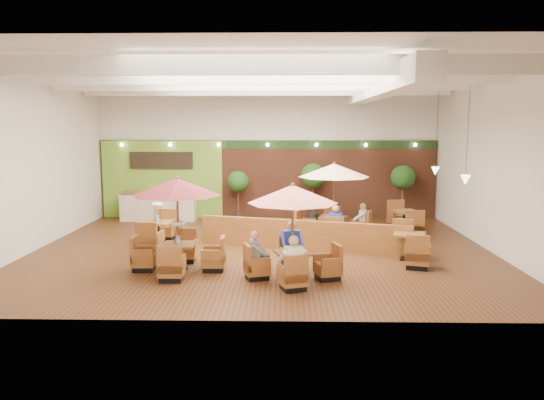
{
  "coord_description": "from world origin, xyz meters",
  "views": [
    {
      "loc": [
        0.67,
        -16.0,
        3.81
      ],
      "look_at": [
        0.3,
        0.5,
        1.5
      ],
      "focal_mm": 35.0,
      "sensor_mm": 36.0,
      "label": 1
    }
  ],
  "objects_px": {
    "table_4": "(409,247)",
    "diner_1": "(292,241)",
    "table_1": "(293,213)",
    "service_counter": "(159,206)",
    "booth_divider": "(302,235)",
    "diner_4": "(361,217)",
    "table_5": "(404,222)",
    "topiary_2": "(403,179)",
    "topiary_1": "(313,178)",
    "diner_2": "(257,250)",
    "diner_3": "(336,221)",
    "diner_0": "(293,257)",
    "table_0": "(178,207)",
    "table_3": "(158,231)",
    "table_2": "(334,187)",
    "topiary_0": "(238,183)"
  },
  "relations": [
    {
      "from": "service_counter",
      "to": "booth_divider",
      "type": "bearing_deg",
      "value": -41.43
    },
    {
      "from": "table_5",
      "to": "topiary_0",
      "type": "relative_size",
      "value": 1.39
    },
    {
      "from": "diner_2",
      "to": "diner_4",
      "type": "distance_m",
      "value": 5.91
    },
    {
      "from": "diner_0",
      "to": "topiary_1",
      "type": "bearing_deg",
      "value": 66.81
    },
    {
      "from": "table_4",
      "to": "diner_1",
      "type": "relative_size",
      "value": 3.21
    },
    {
      "from": "table_5",
      "to": "topiary_2",
      "type": "distance_m",
      "value": 2.82
    },
    {
      "from": "service_counter",
      "to": "topiary_0",
      "type": "bearing_deg",
      "value": 3.56
    },
    {
      "from": "service_counter",
      "to": "diner_3",
      "type": "bearing_deg",
      "value": -32.16
    },
    {
      "from": "table_4",
      "to": "diner_4",
      "type": "relative_size",
      "value": 3.56
    },
    {
      "from": "booth_divider",
      "to": "table_2",
      "type": "bearing_deg",
      "value": 72.12
    },
    {
      "from": "service_counter",
      "to": "diner_1",
      "type": "distance_m",
      "value": 9.02
    },
    {
      "from": "table_0",
      "to": "table_4",
      "type": "height_order",
      "value": "table_0"
    },
    {
      "from": "booth_divider",
      "to": "diner_1",
      "type": "bearing_deg",
      "value": -83.23
    },
    {
      "from": "table_2",
      "to": "diner_1",
      "type": "relative_size",
      "value": 3.17
    },
    {
      "from": "diner_1",
      "to": "topiary_1",
      "type": "bearing_deg",
      "value": -108.51
    },
    {
      "from": "table_3",
      "to": "diner_0",
      "type": "distance_m",
      "value": 6.16
    },
    {
      "from": "table_0",
      "to": "table_5",
      "type": "distance_m",
      "value": 8.92
    },
    {
      "from": "topiary_1",
      "to": "diner_3",
      "type": "height_order",
      "value": "topiary_1"
    },
    {
      "from": "table_0",
      "to": "diner_2",
      "type": "relative_size",
      "value": 3.28
    },
    {
      "from": "diner_2",
      "to": "diner_3",
      "type": "bearing_deg",
      "value": 140.88
    },
    {
      "from": "table_4",
      "to": "diner_1",
      "type": "distance_m",
      "value": 3.6
    },
    {
      "from": "table_5",
      "to": "diner_2",
      "type": "relative_size",
      "value": 3.65
    },
    {
      "from": "service_counter",
      "to": "diner_4",
      "type": "height_order",
      "value": "diner_4"
    },
    {
      "from": "diner_1",
      "to": "diner_3",
      "type": "distance_m",
      "value": 3.39
    },
    {
      "from": "table_1",
      "to": "topiary_0",
      "type": "height_order",
      "value": "table_1"
    },
    {
      "from": "service_counter",
      "to": "table_3",
      "type": "relative_size",
      "value": 1.09
    },
    {
      "from": "topiary_1",
      "to": "diner_2",
      "type": "bearing_deg",
      "value": -102.43
    },
    {
      "from": "topiary_2",
      "to": "booth_divider",
      "type": "bearing_deg",
      "value": -129.12
    },
    {
      "from": "diner_3",
      "to": "diner_4",
      "type": "height_order",
      "value": "diner_3"
    },
    {
      "from": "topiary_1",
      "to": "booth_divider",
      "type": "bearing_deg",
      "value": -96.68
    },
    {
      "from": "table_3",
      "to": "diner_3",
      "type": "distance_m",
      "value": 5.71
    },
    {
      "from": "topiary_0",
      "to": "topiary_1",
      "type": "height_order",
      "value": "topiary_1"
    },
    {
      "from": "service_counter",
      "to": "diner_2",
      "type": "relative_size",
      "value": 3.9
    },
    {
      "from": "table_1",
      "to": "diner_0",
      "type": "relative_size",
      "value": 2.94
    },
    {
      "from": "diner_4",
      "to": "diner_0",
      "type": "bearing_deg",
      "value": 172.87
    },
    {
      "from": "table_4",
      "to": "diner_0",
      "type": "bearing_deg",
      "value": -122.78
    },
    {
      "from": "table_1",
      "to": "diner_3",
      "type": "relative_size",
      "value": 2.99
    },
    {
      "from": "table_1",
      "to": "service_counter",
      "type": "bearing_deg",
      "value": 105.15
    },
    {
      "from": "table_2",
      "to": "topiary_1",
      "type": "bearing_deg",
      "value": 116.21
    },
    {
      "from": "table_3",
      "to": "diner_0",
      "type": "bearing_deg",
      "value": -38.84
    },
    {
      "from": "service_counter",
      "to": "table_2",
      "type": "bearing_deg",
      "value": -25.98
    },
    {
      "from": "diner_0",
      "to": "table_1",
      "type": "bearing_deg",
      "value": 72.74
    },
    {
      "from": "table_1",
      "to": "topiary_1",
      "type": "distance_m",
      "value": 8.45
    },
    {
      "from": "table_5",
      "to": "diner_1",
      "type": "relative_size",
      "value": 3.31
    },
    {
      "from": "table_1",
      "to": "diner_3",
      "type": "distance_m",
      "value": 4.3
    },
    {
      "from": "service_counter",
      "to": "table_0",
      "type": "bearing_deg",
      "value": -72.95
    },
    {
      "from": "topiary_1",
      "to": "diner_0",
      "type": "bearing_deg",
      "value": -95.92
    },
    {
      "from": "booth_divider",
      "to": "table_1",
      "type": "height_order",
      "value": "table_1"
    },
    {
      "from": "diner_4",
      "to": "booth_divider",
      "type": "bearing_deg",
      "value": 144.85
    },
    {
      "from": "topiary_2",
      "to": "table_3",
      "type": "bearing_deg",
      "value": -151.35
    }
  ]
}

